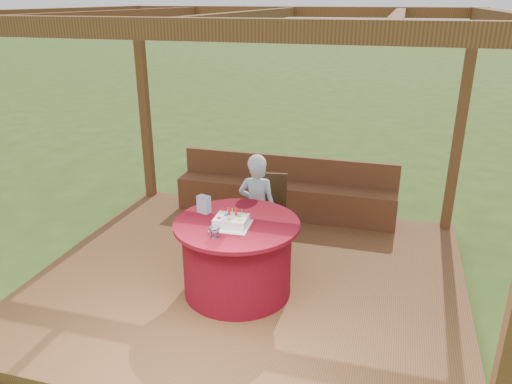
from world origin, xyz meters
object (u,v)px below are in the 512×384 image
bench (285,196)px  birthday_cake (231,221)px  drinking_glass (214,232)px  chair (267,208)px  elderly_woman (257,204)px  table (237,257)px  gift_bag (204,204)px

bench → birthday_cake: size_ratio=8.15×
birthday_cake → drinking_glass: (-0.07, -0.28, 0.00)m
chair → elderly_woman: bearing=-113.5°
table → birthday_cake: size_ratio=3.37×
table → birthday_cake: birthday_cake is taller
gift_bag → drinking_glass: gift_bag is taller
elderly_woman → drinking_glass: elderly_woman is taller
bench → elderly_woman: (-0.07, -1.17, 0.35)m
elderly_woman → drinking_glass: size_ratio=11.13×
birthday_cake → gift_bag: bearing=147.7°
table → elderly_woman: size_ratio=1.03×
drinking_glass → bench: bearing=86.9°
table → birthday_cake: (-0.02, -0.09, 0.43)m
chair → elderly_woman: elderly_woman is taller
elderly_woman → bench: bearing=86.4°
bench → table: bench is taller
bench → birthday_cake: 2.21m
birthday_cake → table: bearing=76.2°
chair → birthday_cake: size_ratio=2.44×
bench → drinking_glass: bearing=-93.1°
elderly_woman → birthday_cake: (0.02, -0.97, 0.21)m
chair → gift_bag: 1.06m
chair → gift_bag: size_ratio=5.03×
bench → elderly_woman: bearing=-93.6°
birthday_cake → drinking_glass: bearing=-104.7°
table → gift_bag: 0.63m
chair → birthday_cake: (-0.06, -1.13, 0.32)m
birthday_cake → drinking_glass: 0.28m
bench → table: (-0.03, -2.04, 0.13)m
birthday_cake → elderly_woman: bearing=91.0°
table → elderly_woman: elderly_woman is taller
bench → drinking_glass: drinking_glass is taller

